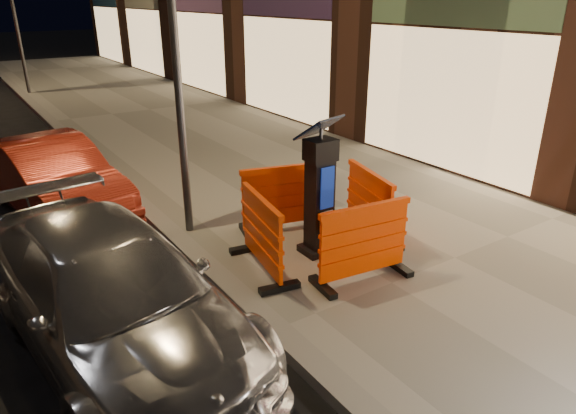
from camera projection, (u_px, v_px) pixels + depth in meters
ground_plane at (279, 339)px, 5.83m from camera, size 120.00×120.00×0.00m
sidewalk at (454, 262)px, 7.35m from camera, size 6.00×60.00×0.15m
kerb at (279, 334)px, 5.80m from camera, size 0.30×60.00×0.15m
parking_kiosk at (320, 191)px, 7.14m from camera, size 0.71×0.71×1.89m
barrier_front at (364, 243)px, 6.57m from camera, size 1.41×0.72×1.05m
barrier_back at (282, 198)px, 8.03m from camera, size 1.45×0.89×1.05m
barrier_kerbside at (262, 234)px, 6.81m from camera, size 0.78×1.43×1.05m
barrier_bldgside at (369, 204)px, 7.79m from camera, size 0.87×1.44×1.05m
car_silver at (120, 344)px, 5.75m from camera, size 2.35×4.78×1.34m
car_red at (59, 211)px, 9.29m from camera, size 2.03×4.16×1.31m
street_lamp_mid at (174, 32)px, 7.05m from camera, size 0.12×0.12×6.00m
street_lamp_far at (13, 9)px, 18.55m from camera, size 0.12×0.12×6.00m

